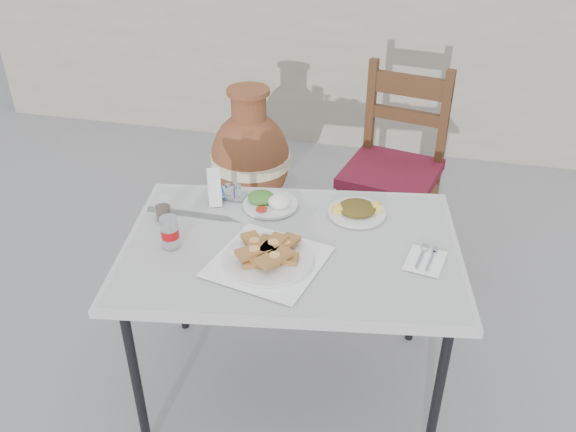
% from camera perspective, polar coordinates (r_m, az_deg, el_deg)
% --- Properties ---
extents(ground, '(80.00, 80.00, 0.00)m').
position_cam_1_polar(ground, '(2.53, 3.33, -17.42)').
color(ground, slate).
rests_on(ground, ground).
extents(cafe_table, '(1.28, 0.97, 0.71)m').
position_cam_1_polar(cafe_table, '(2.15, 0.30, -3.69)').
color(cafe_table, black).
rests_on(cafe_table, ground).
extents(pide_plate, '(0.41, 0.41, 0.07)m').
position_cam_1_polar(pide_plate, '(2.02, -1.89, -3.57)').
color(pide_plate, white).
rests_on(pide_plate, cafe_table).
extents(salad_rice_plate, '(0.21, 0.21, 0.05)m').
position_cam_1_polar(salad_rice_plate, '(2.33, -1.73, 1.38)').
color(salad_rice_plate, silver).
rests_on(salad_rice_plate, cafe_table).
extents(salad_chopped_plate, '(0.22, 0.22, 0.05)m').
position_cam_1_polar(salad_chopped_plate, '(2.29, 6.48, 0.59)').
color(salad_chopped_plate, silver).
rests_on(salad_chopped_plate, cafe_table).
extents(soda_can, '(0.06, 0.06, 0.11)m').
position_cam_1_polar(soda_can, '(2.12, -11.00, -1.47)').
color(soda_can, silver).
rests_on(soda_can, cafe_table).
extents(cola_glass, '(0.06, 0.06, 0.09)m').
position_cam_1_polar(cola_glass, '(2.29, -11.63, 0.57)').
color(cola_glass, white).
rests_on(cola_glass, cafe_table).
extents(napkin_holder, '(0.09, 0.11, 0.12)m').
position_cam_1_polar(napkin_holder, '(2.36, -6.90, 2.68)').
color(napkin_holder, white).
rests_on(napkin_holder, cafe_table).
extents(condiment_caddy, '(0.09, 0.07, 0.06)m').
position_cam_1_polar(condiment_caddy, '(2.39, -5.03, 2.22)').
color(condiment_caddy, silver).
rests_on(condiment_caddy, cafe_table).
extents(cutlery_napkin, '(0.15, 0.18, 0.01)m').
position_cam_1_polar(cutlery_napkin, '(2.10, 12.74, -3.87)').
color(cutlery_napkin, white).
rests_on(cutlery_napkin, cafe_table).
extents(chair, '(0.52, 0.52, 0.99)m').
position_cam_1_polar(chair, '(3.10, 9.88, 4.57)').
color(chair, '#3A200F').
rests_on(chair, ground).
extents(terracotta_urn, '(0.45, 0.45, 0.78)m').
position_cam_1_polar(terracotta_urn, '(3.45, -3.52, 5.25)').
color(terracotta_urn, brown).
rests_on(terracotta_urn, ground).
extents(back_wall, '(6.00, 0.25, 1.20)m').
position_cam_1_polar(back_wall, '(4.34, 9.93, 13.93)').
color(back_wall, '#A69B8A').
rests_on(back_wall, ground).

